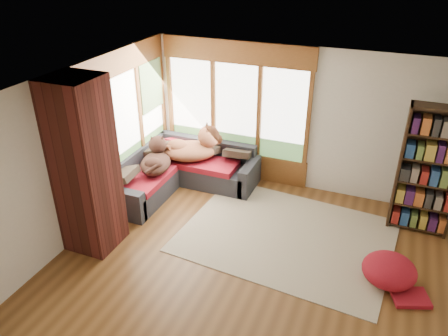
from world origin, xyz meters
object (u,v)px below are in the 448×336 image
Objects in this scene: brick_chimney at (85,167)px; dog_tan at (194,142)px; pouf at (389,270)px; area_rug at (286,235)px; bookshelf at (429,172)px; dog_brindle at (156,154)px; sectional_sofa at (183,171)px.

brick_chimney is 2.22× the size of dog_tan.
dog_tan is (-3.60, 1.51, 0.62)m from pouf.
bookshelf reaches higher than area_rug.
bookshelf is at bearing 27.61° from area_rug.
area_rug is at bearing 24.71° from brick_chimney.
brick_chimney is at bearing -170.04° from pouf.
dog_tan reaches higher than dog_brindle.
bookshelf is 4.44m from dog_brindle.
brick_chimney is at bearing -155.29° from area_rug.
area_rug is 2.68× the size of dog_tan.
dog_brindle is (-4.06, 0.92, 0.56)m from pouf.
dog_brindle is at bearing 85.08° from brick_chimney.
pouf is (-0.34, -1.47, -0.83)m from bookshelf.
dog_brindle reaches higher than area_rug.
pouf is 0.61× the size of dog_tan.
sectional_sofa is 4.16m from bookshelf.
pouf is at bearing -122.56° from dog_brindle.
area_rug is at bearing -152.39° from bookshelf.
bookshelf reaches higher than pouf.
brick_chimney is at bearing -154.08° from bookshelf.
brick_chimney is 2.32m from sectional_sofa.
bookshelf is at bearing 25.92° from brick_chimney.
sectional_sofa is 2.39m from area_rug.
bookshelf is at bearing -1.44° from sectional_sofa.
bookshelf is (4.09, 0.16, 0.73)m from sectional_sofa.
area_rug is 1.62m from pouf.
dog_brindle is (-4.40, -0.55, -0.27)m from bookshelf.
pouf is (1.54, -0.49, 0.20)m from area_rug.
area_rug is at bearing -119.44° from dog_brindle.
bookshelf reaches higher than dog_tan.
dog_tan is at bearing 74.93° from brick_chimney.
bookshelf reaches higher than dog_brindle.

